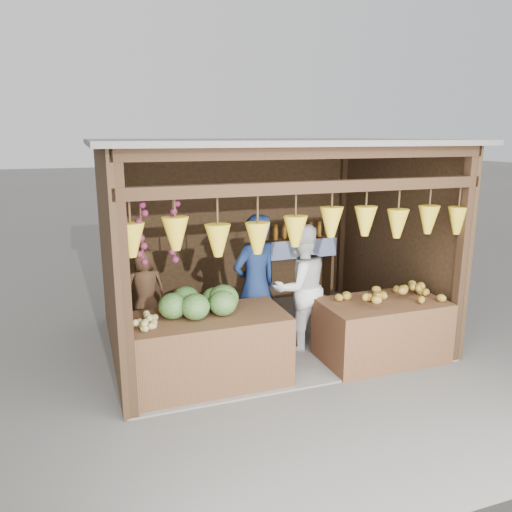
{
  "coord_description": "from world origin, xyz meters",
  "views": [
    {
      "loc": [
        -2.27,
        -6.0,
        2.71
      ],
      "look_at": [
        -0.17,
        -0.1,
        1.19
      ],
      "focal_mm": 35.0,
      "sensor_mm": 36.0,
      "label": 1
    }
  ],
  "objects": [
    {
      "name": "stall_structure",
      "position": [
        -0.03,
        -0.04,
        1.67
      ],
      "size": [
        4.3,
        3.3,
        2.66
      ],
      "color": "slate",
      "rests_on": "ground"
    },
    {
      "name": "ground",
      "position": [
        0.0,
        0.0,
        0.0
      ],
      "size": [
        80.0,
        80.0,
        0.0
      ],
      "primitive_type": "plane",
      "color": "#514F49",
      "rests_on": "ground"
    },
    {
      "name": "counter_right",
      "position": [
        1.11,
        -1.1,
        0.37
      ],
      "size": [
        1.51,
        0.85,
        0.75
      ],
      "primitive_type": "cube",
      "color": "#4A2A18",
      "rests_on": "ground"
    },
    {
      "name": "tanfruit_pile",
      "position": [
        -1.73,
        -1.1,
        0.87
      ],
      "size": [
        0.34,
        0.4,
        0.13
      ],
      "primitive_type": null,
      "color": "#9C8448",
      "rests_on": "counter_left"
    },
    {
      "name": "stool",
      "position": [
        -1.58,
        0.05,
        0.16
      ],
      "size": [
        0.35,
        0.35,
        0.32
      ],
      "primitive_type": "cube",
      "color": "black",
      "rests_on": "ground"
    },
    {
      "name": "woman_standing",
      "position": [
        0.3,
        -0.45,
        0.82
      ],
      "size": [
        0.89,
        0.75,
        1.64
      ],
      "primitive_type": "imported",
      "rotation": [
        0.0,
        0.0,
        3.32
      ],
      "color": "silver",
      "rests_on": "ground"
    },
    {
      "name": "man_standing",
      "position": [
        -0.3,
        -0.42,
        0.9
      ],
      "size": [
        0.76,
        0.62,
        1.79
      ],
      "primitive_type": "imported",
      "rotation": [
        0.0,
        0.0,
        3.47
      ],
      "color": "#132248",
      "rests_on": "ground"
    },
    {
      "name": "vendor_seated",
      "position": [
        -1.58,
        0.05,
        0.84
      ],
      "size": [
        0.53,
        0.37,
        1.04
      ],
      "primitive_type": "imported",
      "rotation": [
        0.0,
        0.0,
        3.21
      ],
      "color": "#503420",
      "rests_on": "stool"
    },
    {
      "name": "melon_pile",
      "position": [
        -1.09,
        -0.95,
        0.96
      ],
      "size": [
        1.0,
        0.5,
        0.32
      ],
      "primitive_type": null,
      "color": "#1C4412",
      "rests_on": "counter_left"
    },
    {
      "name": "mango_pile",
      "position": [
        1.18,
        -1.07,
        0.86
      ],
      "size": [
        1.4,
        0.64,
        0.22
      ],
      "primitive_type": null,
      "color": "#CA611A",
      "rests_on": "counter_right"
    },
    {
      "name": "counter_left",
      "position": [
        -1.07,
        -1.01,
        0.4
      ],
      "size": [
        1.76,
        0.85,
        0.8
      ],
      "primitive_type": "cube",
      "color": "#472C17",
      "rests_on": "ground"
    },
    {
      "name": "back_shelf",
      "position": [
        1.05,
        1.28,
        0.87
      ],
      "size": [
        1.25,
        0.32,
        1.32
      ],
      "color": "#382314",
      "rests_on": "ground"
    }
  ]
}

